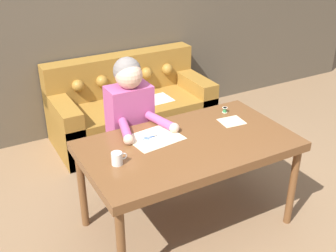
{
  "coord_description": "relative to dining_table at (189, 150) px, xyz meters",
  "views": [
    {
      "loc": [
        -1.39,
        -2.25,
        2.31
      ],
      "look_at": [
        -0.04,
        0.2,
        0.87
      ],
      "focal_mm": 45.0,
      "sensor_mm": 36.0,
      "label": 1
    }
  ],
  "objects": [
    {
      "name": "person",
      "position": [
        -0.21,
        0.6,
        -0.03
      ],
      "size": [
        0.47,
        0.6,
        1.28
      ],
      "color": "#33281E",
      "rests_on": "ground_plane"
    },
    {
      "name": "thread_spool",
      "position": [
        0.54,
        0.29,
        0.09
      ],
      "size": [
        0.04,
        0.04,
        0.05
      ],
      "color": "#338C4C",
      "rests_on": "dining_table"
    },
    {
      "name": "ground_plane",
      "position": [
        -0.07,
        -0.06,
        -0.7
      ],
      "size": [
        16.0,
        16.0,
        0.0
      ],
      "primitive_type": "plane",
      "color": "#846647"
    },
    {
      "name": "mug",
      "position": [
        -0.58,
        -0.03,
        0.12
      ],
      "size": [
        0.11,
        0.08,
        0.09
      ],
      "color": "silver",
      "rests_on": "dining_table"
    },
    {
      "name": "scissors",
      "position": [
        -0.21,
        0.2,
        0.07
      ],
      "size": [
        0.24,
        0.07,
        0.01
      ],
      "color": "silver",
      "rests_on": "dining_table"
    },
    {
      "name": "pattern_paper_offcut",
      "position": [
        0.48,
        0.12,
        0.07
      ],
      "size": [
        0.21,
        0.19,
        0.0
      ],
      "color": "beige",
      "rests_on": "dining_table"
    },
    {
      "name": "pattern_paper_main",
      "position": [
        -0.19,
        0.18,
        0.07
      ],
      "size": [
        0.42,
        0.35,
        0.0
      ],
      "color": "beige",
      "rests_on": "dining_table"
    },
    {
      "name": "couch",
      "position": [
        0.25,
        1.64,
        -0.38
      ],
      "size": [
        1.74,
        0.82,
        0.88
      ],
      "color": "olive",
      "rests_on": "ground_plane"
    },
    {
      "name": "wall_back",
      "position": [
        -0.07,
        2.04,
        0.6
      ],
      "size": [
        8.0,
        0.06,
        2.6
      ],
      "color": "brown",
      "rests_on": "ground_plane"
    },
    {
      "name": "dining_table",
      "position": [
        0.0,
        0.0,
        0.0
      ],
      "size": [
        1.59,
        0.9,
        0.77
      ],
      "color": "brown",
      "rests_on": "ground_plane"
    }
  ]
}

